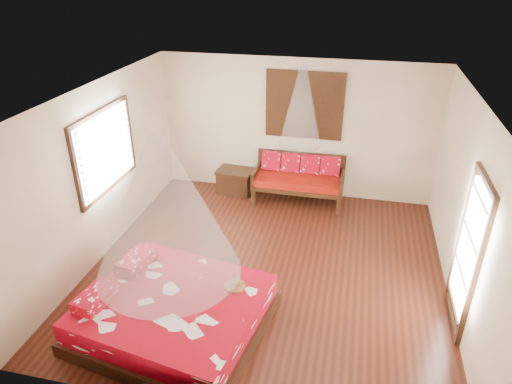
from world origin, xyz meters
TOP-DOWN VIEW (x-y plane):
  - room at (0.00, 0.00)m, footprint 5.54×5.54m
  - bed at (-0.96, -1.60)m, footprint 2.60×2.42m
  - daybed at (0.15, 2.38)m, footprint 1.80×0.80m
  - storage_chest at (-1.20, 2.45)m, footprint 0.77×0.59m
  - shutter_panel at (0.15, 2.72)m, footprint 1.52×0.06m
  - window_left at (-2.71, 0.20)m, footprint 0.10×1.74m
  - glazed_door at (2.72, -0.60)m, footprint 0.08×1.02m
  - wine_tray at (-0.21, -1.20)m, footprint 0.29×0.29m
  - mosquito_net_main at (-0.93, -1.60)m, footprint 1.79×1.79m
  - mosquito_net_daybed at (0.15, 2.25)m, footprint 0.80×0.80m

SIDE VIEW (x-z plane):
  - bed at x=-0.96m, z-range -0.07..0.58m
  - storage_chest at x=-1.20m, z-range 0.00..0.51m
  - daybed at x=0.15m, z-range 0.05..0.99m
  - wine_tray at x=-0.21m, z-range 0.45..0.68m
  - glazed_door at x=2.72m, z-range -0.01..2.15m
  - room at x=0.00m, z-range -0.02..2.82m
  - window_left at x=-2.71m, z-range 1.03..2.37m
  - mosquito_net_main at x=-0.93m, z-range 0.95..2.75m
  - shutter_panel at x=0.15m, z-range 1.24..2.56m
  - mosquito_net_daybed at x=0.15m, z-range 1.25..2.75m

